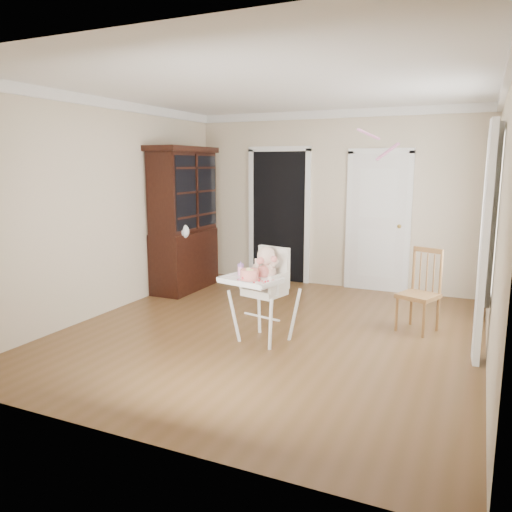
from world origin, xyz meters
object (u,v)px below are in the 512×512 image
at_px(sippy_cup, 241,269).
at_px(dining_chair, 420,293).
at_px(high_chair, 264,283).
at_px(china_cabinet, 184,219).
at_px(cake, 249,275).

bearing_deg(sippy_cup, dining_chair, 33.75).
distance_m(high_chair, dining_chair, 1.83).
bearing_deg(sippy_cup, china_cabinet, 136.19).
bearing_deg(china_cabinet, sippy_cup, -43.81).
bearing_deg(sippy_cup, high_chair, 20.84).
distance_m(high_chair, china_cabinet, 2.64).
bearing_deg(cake, dining_chair, 39.92).
relative_size(high_chair, china_cabinet, 0.48).
distance_m(high_chair, sippy_cup, 0.29).
height_order(high_chair, sippy_cup, high_chair).
distance_m(cake, dining_chair, 2.04).
xyz_separation_m(high_chair, china_cabinet, (-2.03, 1.63, 0.44)).
xyz_separation_m(sippy_cup, dining_chair, (1.72, 1.15, -0.35)).
relative_size(high_chair, cake, 4.29).
bearing_deg(dining_chair, high_chair, -123.11).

